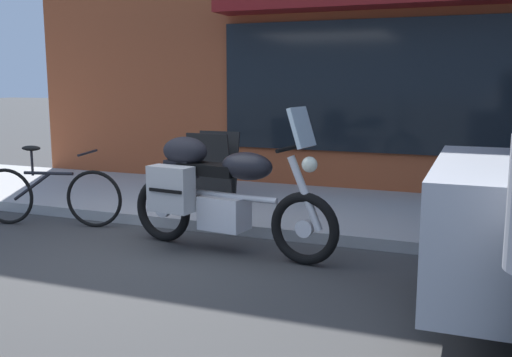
% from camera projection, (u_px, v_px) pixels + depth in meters
% --- Properties ---
extents(ground_plane, '(80.00, 80.00, 0.00)m').
position_uv_depth(ground_plane, '(117.00, 263.00, 5.28)').
color(ground_plane, '#353535').
extents(touring_motorcycle, '(2.24, 0.66, 1.41)m').
position_uv_depth(touring_motorcycle, '(216.00, 189.00, 5.56)').
color(touring_motorcycle, black).
rests_on(touring_motorcycle, ground_plane).
extents(parked_bicycle, '(1.66, 0.57, 0.91)m').
position_uv_depth(parked_bicycle, '(49.00, 195.00, 6.59)').
color(parked_bicycle, black).
rests_on(parked_bicycle, ground_plane).
extents(sandwich_board_sign, '(0.55, 0.40, 0.88)m').
position_uv_depth(sandwich_board_sign, '(214.00, 167.00, 7.28)').
color(sandwich_board_sign, black).
rests_on(sandwich_board_sign, sidewalk_curb).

